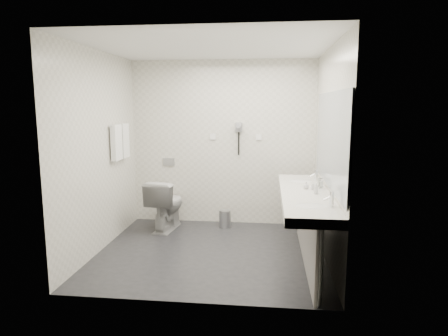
# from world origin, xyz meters

# --- Properties ---
(floor) EXTENTS (2.80, 2.80, 0.00)m
(floor) POSITION_xyz_m (0.00, 0.00, 0.00)
(floor) COLOR #222327
(floor) RESTS_ON ground
(ceiling) EXTENTS (2.80, 2.80, 0.00)m
(ceiling) POSITION_xyz_m (0.00, 0.00, 2.50)
(ceiling) COLOR white
(ceiling) RESTS_ON wall_back
(wall_back) EXTENTS (2.80, 0.00, 2.80)m
(wall_back) POSITION_xyz_m (0.00, 1.30, 1.25)
(wall_back) COLOR silver
(wall_back) RESTS_ON floor
(wall_front) EXTENTS (2.80, 0.00, 2.80)m
(wall_front) POSITION_xyz_m (0.00, -1.30, 1.25)
(wall_front) COLOR silver
(wall_front) RESTS_ON floor
(wall_left) EXTENTS (0.00, 2.60, 2.60)m
(wall_left) POSITION_xyz_m (-1.40, 0.00, 1.25)
(wall_left) COLOR silver
(wall_left) RESTS_ON floor
(wall_right) EXTENTS (0.00, 2.60, 2.60)m
(wall_right) POSITION_xyz_m (1.40, 0.00, 1.25)
(wall_right) COLOR silver
(wall_right) RESTS_ON floor
(vanity_counter) EXTENTS (0.55, 2.20, 0.10)m
(vanity_counter) POSITION_xyz_m (1.12, -0.20, 0.80)
(vanity_counter) COLOR white
(vanity_counter) RESTS_ON floor
(vanity_panel) EXTENTS (0.03, 2.15, 0.75)m
(vanity_panel) POSITION_xyz_m (1.15, -0.20, 0.38)
(vanity_panel) COLOR gray
(vanity_panel) RESTS_ON floor
(vanity_post_near) EXTENTS (0.06, 0.06, 0.75)m
(vanity_post_near) POSITION_xyz_m (1.18, -1.24, 0.38)
(vanity_post_near) COLOR silver
(vanity_post_near) RESTS_ON floor
(vanity_post_far) EXTENTS (0.06, 0.06, 0.75)m
(vanity_post_far) POSITION_xyz_m (1.18, 0.84, 0.38)
(vanity_post_far) COLOR silver
(vanity_post_far) RESTS_ON floor
(mirror) EXTENTS (0.02, 2.20, 1.05)m
(mirror) POSITION_xyz_m (1.39, -0.20, 1.45)
(mirror) COLOR #B2BCC6
(mirror) RESTS_ON wall_right
(basin_near) EXTENTS (0.40, 0.31, 0.05)m
(basin_near) POSITION_xyz_m (1.12, -0.85, 0.83)
(basin_near) COLOR white
(basin_near) RESTS_ON vanity_counter
(basin_far) EXTENTS (0.40, 0.31, 0.05)m
(basin_far) POSITION_xyz_m (1.12, 0.45, 0.83)
(basin_far) COLOR white
(basin_far) RESTS_ON vanity_counter
(faucet_near) EXTENTS (0.04, 0.04, 0.15)m
(faucet_near) POSITION_xyz_m (1.32, -0.85, 0.92)
(faucet_near) COLOR silver
(faucet_near) RESTS_ON vanity_counter
(faucet_far) EXTENTS (0.04, 0.04, 0.15)m
(faucet_far) POSITION_xyz_m (1.32, 0.45, 0.92)
(faucet_far) COLOR silver
(faucet_far) RESTS_ON vanity_counter
(soap_bottle_a) EXTENTS (0.05, 0.05, 0.09)m
(soap_bottle_a) POSITION_xyz_m (1.22, -0.09, 0.90)
(soap_bottle_a) COLOR beige
(soap_bottle_a) RESTS_ON vanity_counter
(soap_bottle_b) EXTENTS (0.08, 0.08, 0.08)m
(soap_bottle_b) POSITION_xyz_m (1.15, -0.05, 0.89)
(soap_bottle_b) COLOR beige
(soap_bottle_b) RESTS_ON vanity_counter
(soap_bottle_c) EXTENTS (0.06, 0.06, 0.13)m
(soap_bottle_c) POSITION_xyz_m (1.23, -0.31, 0.91)
(soap_bottle_c) COLOR beige
(soap_bottle_c) RESTS_ON vanity_counter
(glass_left) EXTENTS (0.06, 0.06, 0.10)m
(glass_left) POSITION_xyz_m (1.33, -0.03, 0.90)
(glass_left) COLOR silver
(glass_left) RESTS_ON vanity_counter
(glass_right) EXTENTS (0.06, 0.06, 0.11)m
(glass_right) POSITION_xyz_m (1.33, 0.09, 0.90)
(glass_right) COLOR silver
(glass_right) RESTS_ON vanity_counter
(toilet) EXTENTS (0.52, 0.79, 0.75)m
(toilet) POSITION_xyz_m (-0.79, 0.85, 0.38)
(toilet) COLOR white
(toilet) RESTS_ON floor
(flush_plate) EXTENTS (0.18, 0.02, 0.12)m
(flush_plate) POSITION_xyz_m (-0.85, 1.29, 0.95)
(flush_plate) COLOR #B2B5BA
(flush_plate) RESTS_ON wall_back
(pedal_bin) EXTENTS (0.23, 0.23, 0.25)m
(pedal_bin) POSITION_xyz_m (0.07, 1.02, 0.12)
(pedal_bin) COLOR #B2B5BA
(pedal_bin) RESTS_ON floor
(bin_lid) EXTENTS (0.18, 0.18, 0.02)m
(bin_lid) POSITION_xyz_m (0.07, 1.02, 0.26)
(bin_lid) COLOR #B2B5BA
(bin_lid) RESTS_ON pedal_bin
(towel_rail) EXTENTS (0.02, 0.62, 0.02)m
(towel_rail) POSITION_xyz_m (-1.35, 0.55, 1.55)
(towel_rail) COLOR silver
(towel_rail) RESTS_ON wall_left
(towel_near) EXTENTS (0.07, 0.24, 0.48)m
(towel_near) POSITION_xyz_m (-1.34, 0.41, 1.33)
(towel_near) COLOR white
(towel_near) RESTS_ON towel_rail
(towel_far) EXTENTS (0.07, 0.24, 0.48)m
(towel_far) POSITION_xyz_m (-1.34, 0.69, 1.33)
(towel_far) COLOR white
(towel_far) RESTS_ON towel_rail
(dryer_cradle) EXTENTS (0.10, 0.04, 0.14)m
(dryer_cradle) POSITION_xyz_m (0.25, 1.27, 1.50)
(dryer_cradle) COLOR gray
(dryer_cradle) RESTS_ON wall_back
(dryer_barrel) EXTENTS (0.08, 0.14, 0.08)m
(dryer_barrel) POSITION_xyz_m (0.25, 1.20, 1.53)
(dryer_barrel) COLOR gray
(dryer_barrel) RESTS_ON dryer_cradle
(dryer_cord) EXTENTS (0.02, 0.02, 0.35)m
(dryer_cord) POSITION_xyz_m (0.25, 1.26, 1.25)
(dryer_cord) COLOR black
(dryer_cord) RESTS_ON dryer_cradle
(switch_plate_a) EXTENTS (0.09, 0.02, 0.09)m
(switch_plate_a) POSITION_xyz_m (-0.15, 1.29, 1.35)
(switch_plate_a) COLOR white
(switch_plate_a) RESTS_ON wall_back
(switch_plate_b) EXTENTS (0.09, 0.02, 0.09)m
(switch_plate_b) POSITION_xyz_m (0.55, 1.29, 1.35)
(switch_plate_b) COLOR white
(switch_plate_b) RESTS_ON wall_back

